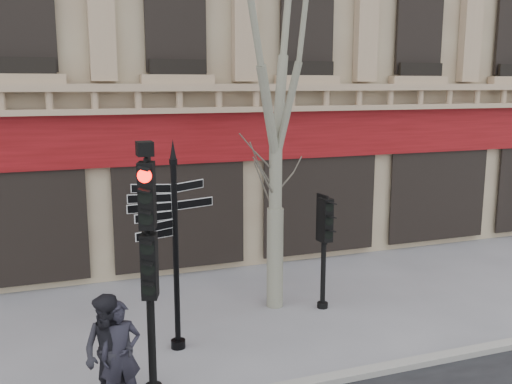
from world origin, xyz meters
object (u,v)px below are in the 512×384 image
pedestrian_a (121,355)px  traffic_signal_main (148,239)px  fingerpost (175,211)px  traffic_signal_secondary (324,232)px  pedestrian_b (110,353)px  plane_tree (276,26)px

pedestrian_a → traffic_signal_main: bearing=16.6°
traffic_signal_main → pedestrian_a: size_ratio=2.40×
traffic_signal_main → fingerpost: bearing=81.6°
fingerpost → traffic_signal_secondary: fingerpost is taller
traffic_signal_secondary → pedestrian_b: (-4.87, -2.52, -0.84)m
traffic_signal_secondary → pedestrian_a: 5.41m
pedestrian_a → pedestrian_b: pedestrian_b is taller
traffic_signal_main → traffic_signal_secondary: size_ratio=1.63×
fingerpost → plane_tree: (2.50, 1.31, 3.45)m
traffic_signal_main → pedestrian_b: 1.81m
fingerpost → traffic_signal_secondary: 3.68m
traffic_signal_main → plane_tree: bearing=58.7°
pedestrian_b → pedestrian_a: bearing=50.6°
pedestrian_a → pedestrian_b: (-0.16, -0.02, 0.06)m
traffic_signal_secondary → fingerpost: bearing=-172.0°
traffic_signal_main → traffic_signal_secondary: (4.20, 2.31, -0.83)m
traffic_signal_secondary → plane_tree: bearing=148.6°
plane_tree → pedestrian_b: bearing=-142.5°
traffic_signal_main → traffic_signal_secondary: traffic_signal_main is taller
fingerpost → traffic_signal_main: size_ratio=0.97×
plane_tree → traffic_signal_secondary: bearing=-25.7°
traffic_signal_main → traffic_signal_secondary: bearing=46.8°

